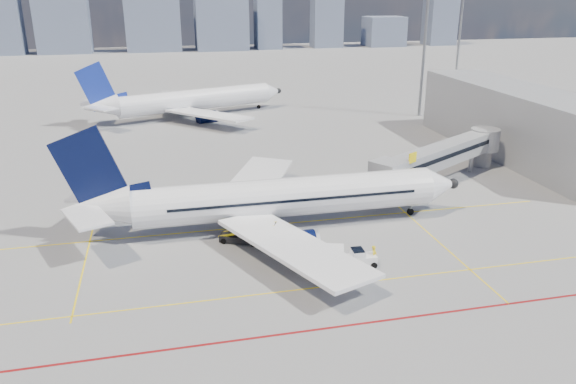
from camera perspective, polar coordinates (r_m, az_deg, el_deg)
name	(u,v)px	position (r m, az deg, el deg)	size (l,w,h in m)	color
ground	(303,256)	(53.42, 1.53, -6.53)	(420.00, 420.00, 0.00)	gray
apron_markings	(308,276)	(49.94, 2.02, -8.55)	(90.00, 35.12, 0.01)	yellow
jet_bridge	(447,154)	(75.25, 15.85, 3.73)	(23.55, 15.78, 6.30)	#92959A
terminal_block	(519,122)	(91.03, 22.41, 6.55)	(10.00, 42.00, 10.00)	#92959A
floodlight_mast_ne	(425,45)	(113.42, 13.70, 14.28)	(3.20, 0.61, 25.45)	gray
floodlight_mast_far	(460,30)	(156.88, 17.09, 15.43)	(3.20, 0.61, 25.45)	gray
distant_skyline	(177,19)	(236.68, -11.25, 16.86)	(245.91, 15.12, 31.68)	slate
main_aircraft	(270,199)	(58.30, -1.85, -0.74)	(42.31, 36.88, 12.33)	white
second_aircraft	(188,101)	(112.18, -10.15, 9.11)	(40.33, 34.35, 12.12)	white
baggage_tug	(361,258)	(51.60, 7.39, -6.67)	(2.58, 1.62, 1.75)	white
cargo_dolly	(323,257)	(50.71, 3.56, -6.59)	(4.32, 2.87, 2.18)	black
belt_loader	(242,237)	(56.09, -4.73, -4.56)	(5.71, 3.54, 2.36)	black
ramp_worker	(374,255)	(51.98, 8.73, -6.38)	(0.70, 0.46, 1.93)	gold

